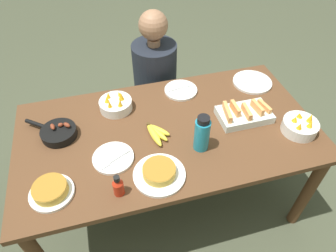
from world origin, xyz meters
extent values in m
plane|color=#474C38|center=(0.00, 0.00, 0.00)|extent=(14.00, 14.00, 0.00)
cube|color=brown|center=(0.00, 0.00, 0.72)|extent=(1.74, 0.93, 0.03)
cylinder|color=brown|center=(0.81, -0.41, 0.35)|extent=(0.07, 0.07, 0.71)
cylinder|color=brown|center=(-0.81, 0.41, 0.35)|extent=(0.07, 0.07, 0.71)
cylinder|color=brown|center=(0.81, 0.41, 0.35)|extent=(0.07, 0.07, 0.71)
ellipsoid|color=yellow|center=(-0.09, -0.04, 0.76)|extent=(0.07, 0.19, 0.04)
ellipsoid|color=yellow|center=(-0.07, -0.02, 0.76)|extent=(0.11, 0.17, 0.04)
ellipsoid|color=yellow|center=(-0.06, -0.01, 0.76)|extent=(0.13, 0.14, 0.04)
cylinder|color=#4C3819|center=(-0.11, 0.05, 0.76)|extent=(0.02, 0.02, 0.04)
cube|color=silver|center=(0.47, -0.02, 0.77)|extent=(0.31, 0.19, 0.05)
cube|color=#F29E56|center=(0.36, -0.02, 0.81)|extent=(0.05, 0.15, 0.05)
cube|color=#F29E56|center=(0.41, -0.01, 0.82)|extent=(0.02, 0.11, 0.05)
cube|color=#F29E56|center=(0.47, -0.05, 0.81)|extent=(0.03, 0.12, 0.05)
cube|color=#F29E56|center=(0.54, -0.03, 0.81)|extent=(0.04, 0.12, 0.05)
cube|color=#F29E56|center=(0.60, -0.03, 0.81)|extent=(0.04, 0.12, 0.04)
cylinder|color=black|center=(-0.61, 0.11, 0.75)|extent=(0.20, 0.20, 0.01)
cylinder|color=black|center=(-0.61, 0.11, 0.77)|extent=(0.20, 0.20, 0.04)
cylinder|color=black|center=(-0.74, 0.22, 0.78)|extent=(0.12, 0.10, 0.02)
ellipsoid|color=brown|center=(-0.59, 0.14, 0.81)|extent=(0.04, 0.03, 0.03)
ellipsoid|color=brown|center=(-0.56, 0.12, 0.81)|extent=(0.05, 0.05, 0.03)
ellipsoid|color=brown|center=(-0.64, 0.13, 0.81)|extent=(0.04, 0.05, 0.03)
cylinder|color=white|center=(-0.13, -0.30, 0.75)|extent=(0.27, 0.27, 0.02)
cylinder|color=gold|center=(-0.13, -0.30, 0.78)|extent=(0.17, 0.17, 0.04)
cylinder|color=#AB7427|center=(-0.13, -0.30, 0.80)|extent=(0.16, 0.16, 0.00)
cylinder|color=white|center=(-0.66, -0.27, 0.75)|extent=(0.21, 0.21, 0.02)
cylinder|color=gold|center=(-0.66, -0.27, 0.78)|extent=(0.17, 0.17, 0.04)
cylinder|color=#AB7427|center=(-0.66, -0.27, 0.80)|extent=(0.16, 0.16, 0.00)
cylinder|color=white|center=(-0.34, -0.13, 0.75)|extent=(0.22, 0.22, 0.02)
cylinder|color=silver|center=(-0.31, -0.14, 0.76)|extent=(0.12, 0.06, 0.01)
cube|color=silver|center=(-0.39, -0.18, 0.76)|extent=(0.06, 0.04, 0.00)
cylinder|color=white|center=(0.18, 0.33, 0.75)|extent=(0.22, 0.22, 0.02)
cylinder|color=silver|center=(0.15, 0.33, 0.76)|extent=(0.12, 0.03, 0.01)
cube|color=silver|center=(0.24, 0.35, 0.76)|extent=(0.05, 0.03, 0.00)
cylinder|color=white|center=(0.68, 0.28, 0.75)|extent=(0.27, 0.27, 0.02)
cylinder|color=silver|center=(0.69, 0.25, 0.76)|extent=(0.11, 0.07, 0.01)
cube|color=silver|center=(0.62, 0.29, 0.76)|extent=(0.05, 0.04, 0.00)
cylinder|color=white|center=(-0.26, 0.27, 0.77)|extent=(0.20, 0.20, 0.06)
cone|color=#F4A819|center=(-0.22, 0.27, 0.83)|extent=(0.04, 0.04, 0.06)
cone|color=#F4A819|center=(-0.23, 0.31, 0.82)|extent=(0.04, 0.04, 0.04)
cone|color=#F4A819|center=(-0.30, 0.31, 0.82)|extent=(0.04, 0.04, 0.05)
cone|color=#F4A819|center=(-0.31, 0.27, 0.82)|extent=(0.04, 0.04, 0.04)
cone|color=#F4A819|center=(-0.30, 0.22, 0.83)|extent=(0.04, 0.04, 0.05)
cone|color=#F4A819|center=(-0.24, 0.21, 0.83)|extent=(0.04, 0.04, 0.06)
cylinder|color=white|center=(0.73, -0.21, 0.78)|extent=(0.20, 0.20, 0.07)
cone|color=#F4A819|center=(0.78, -0.22, 0.84)|extent=(0.04, 0.04, 0.06)
cone|color=#F4A819|center=(0.74, -0.17, 0.83)|extent=(0.05, 0.05, 0.05)
cone|color=#F4A819|center=(0.69, -0.19, 0.83)|extent=(0.05, 0.05, 0.04)
cone|color=#F4A819|center=(0.69, -0.25, 0.83)|extent=(0.05, 0.05, 0.05)
cone|color=#F4A819|center=(0.75, -0.25, 0.83)|extent=(0.05, 0.05, 0.05)
cylinder|color=teal|center=(0.14, -0.18, 0.84)|extent=(0.08, 0.08, 0.19)
cylinder|color=black|center=(0.14, -0.18, 0.95)|extent=(0.07, 0.07, 0.03)
cylinder|color=#B72814|center=(-0.34, -0.35, 0.78)|extent=(0.05, 0.05, 0.08)
cone|color=#B72814|center=(-0.34, -0.35, 0.84)|extent=(0.05, 0.05, 0.02)
cylinder|color=black|center=(-0.34, -0.35, 0.86)|extent=(0.03, 0.03, 0.03)
cube|color=black|center=(0.08, 0.68, 0.22)|extent=(0.36, 0.36, 0.43)
cylinder|color=#1E232D|center=(0.08, 0.68, 0.67)|extent=(0.33, 0.33, 0.48)
cylinder|color=#9E7051|center=(0.08, 0.68, 0.93)|extent=(0.09, 0.09, 0.05)
sphere|color=#9E7051|center=(0.08, 0.68, 1.06)|extent=(0.20, 0.20, 0.20)
camera|label=1|loc=(-0.32, -1.18, 2.00)|focal=32.00mm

